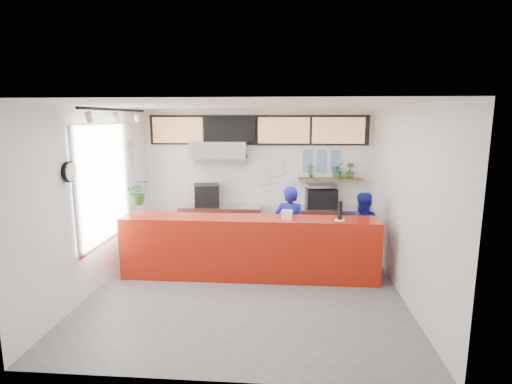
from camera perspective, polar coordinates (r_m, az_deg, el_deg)
The scene contains 45 objects.
floor at distance 6.95m, azimuth -1.30°, elevation -13.32°, with size 5.00×5.00×0.00m, color slate.
ceiling at distance 6.36m, azimuth -1.42°, elevation 12.25°, with size 5.00×5.00×0.00m, color silver.
wall_back at distance 8.94m, azimuth 0.25°, elevation 2.10°, with size 5.00×5.00×0.00m, color white.
wall_left at distance 7.18m, azimuth -21.62°, elevation -0.72°, with size 5.00×5.00×0.00m, color white.
wall_right at distance 6.72m, azimuth 20.37°, elevation -1.37°, with size 5.00×5.00×0.00m, color white.
service_counter at distance 7.12m, azimuth -1.00°, elevation -7.97°, with size 4.50×0.60×1.10m, color #A61C0B.
cream_band at distance 8.84m, azimuth 0.25°, elevation 9.16°, with size 5.00×0.02×0.80m, color beige.
prep_bench at distance 8.96m, azimuth -5.02°, elevation -4.79°, with size 1.80×0.60×0.90m, color #B2B5BA.
panini_oven at distance 8.86m, azimuth -7.08°, elevation -0.44°, with size 0.53×0.53×0.47m, color black.
extraction_hood at distance 8.62m, azimuth -5.26°, elevation 6.09°, with size 1.20×0.70×0.35m, color #B2B5BA.
hood_lip at distance 8.64m, azimuth -5.23°, elevation 4.77°, with size 1.20×0.70×0.08m, color #B2B5BA.
right_bench at distance 8.89m, azimuth 9.83°, elevation -5.04°, with size 1.80×0.60×0.90m, color #B2B5BA.
espresso_machine at distance 8.72m, azimuth 9.30°, elevation -0.87°, with size 0.65×0.46×0.42m, color black.
espresso_tray at distance 8.68m, azimuth 9.35°, elevation 0.89°, with size 0.63×0.44×0.06m, color #AFB1B7.
herb_shelf at distance 8.87m, azimuth 10.57°, elevation 1.85°, with size 1.40×0.18×0.04m, color brown.
menu_board_far_left at distance 9.03m, azimuth -11.07°, elevation 8.68°, with size 1.10×0.10×0.55m, color tan.
menu_board_mid_left at distance 8.80m, azimuth -3.68°, elevation 8.81°, with size 1.10×0.10×0.55m, color black.
menu_board_mid_right at distance 8.71m, azimuth 3.98°, elevation 8.79°, with size 1.10×0.10×0.55m, color tan.
menu_board_far_right at distance 8.78m, azimuth 11.67°, elevation 8.61°, with size 1.10×0.10×0.55m, color tan.
soffit at distance 8.81m, azimuth 0.24°, elevation 8.83°, with size 4.80×0.04×0.65m, color black.
window_pane at distance 7.40m, azimuth -20.51°, elevation 1.24°, with size 0.04×2.20×1.90m, color silver.
window_frame at distance 7.39m, azimuth -20.37°, elevation 1.24°, with size 0.03×2.30×2.00m, color #B2B5BA.
wall_clock_rim at distance 6.30m, azimuth -25.18°, elevation 2.61°, with size 0.30×0.30×0.05m, color black.
wall_clock_face at distance 6.28m, azimuth -24.94°, elevation 2.61°, with size 0.26×0.26×0.02m, color white.
track_rail at distance 6.90m, azimuth -19.39°, elevation 11.04°, with size 0.05×2.40×0.04m, color black.
dec_plate_a at distance 8.87m, azimuth 1.21°, elevation 3.66°, with size 0.24×0.24×0.03m, color silver.
dec_plate_b at distance 8.87m, azimuth 3.14°, elevation 2.99°, with size 0.24×0.24×0.03m, color silver.
dec_plate_c at distance 8.91m, azimuth 1.20°, elevation 1.74°, with size 0.24×0.24×0.03m, color silver.
dec_plate_d at distance 8.84m, azimuth 3.48°, elevation 4.60°, with size 0.24×0.24×0.03m, color silver.
photo_frame_a at distance 8.85m, azimuth 7.39°, elevation 5.19°, with size 0.20×0.02×0.25m, color #598CBF.
photo_frame_b at distance 8.87m, azimuth 9.33°, elevation 5.15°, with size 0.20×0.02×0.25m, color #598CBF.
photo_frame_c at distance 8.90m, azimuth 11.26°, elevation 5.10°, with size 0.20×0.02×0.25m, color #598CBF.
photo_frame_d at distance 8.88m, azimuth 7.35°, elevation 3.58°, with size 0.20×0.02×0.25m, color #598CBF.
photo_frame_e at distance 8.90m, azimuth 9.29°, elevation 3.54°, with size 0.20×0.02×0.25m, color #598CBF.
photo_frame_f at distance 8.93m, azimuth 11.21°, elevation 3.50°, with size 0.20×0.02×0.25m, color #598CBF.
staff_center at distance 7.50m, azimuth 4.82°, elevation -5.11°, with size 0.58×0.38×1.59m, color navy.
staff_right at distance 7.68m, azimuth 14.75°, elevation -5.47°, with size 0.72×0.56×1.48m, color navy.
herb_a at distance 8.81m, azimuth 7.82°, elevation 2.99°, with size 0.16×0.11×0.30m, color #2A6423.
herb_c at distance 8.87m, azimuth 11.62°, elevation 3.06°, with size 0.31×0.27×0.34m, color #2A6423.
herb_d at distance 8.90m, azimuth 13.28°, elevation 2.99°, with size 0.19×0.17×0.33m, color #2A6423.
glass_vase at distance 7.30m, azimuth -16.33°, elevation -2.61°, with size 0.17×0.17×0.21m, color silver.
basil_vase at distance 7.24m, azimuth -16.46°, elevation -0.02°, with size 0.39×0.34×0.44m, color #2A6423.
napkin_holder at distance 6.85m, azimuth 4.46°, elevation -3.25°, with size 0.18×0.11×0.16m, color white.
white_plate at distance 6.92m, azimuth 11.85°, elevation -3.95°, with size 0.17×0.17×0.01m, color white.
pepper_mill at distance 6.88m, azimuth 11.90°, elevation -2.62°, with size 0.08×0.08×0.31m, color black.
Camera 1 is at (0.64, -6.33, 2.80)m, focal length 28.00 mm.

